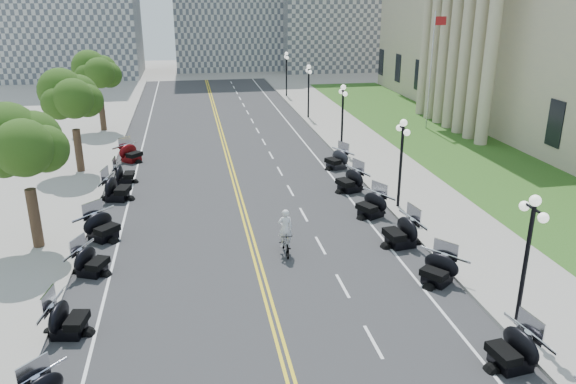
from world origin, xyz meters
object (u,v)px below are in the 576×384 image
motorcycle_n_3 (513,347)px  cyclist_rider (285,213)px  flagpole (431,72)px  bicycle (285,243)px

motorcycle_n_3 → cyclist_rider: bearing=-156.5°
cyclist_rider → motorcycle_n_3: bearing=121.2°
flagpole → bicycle: bearing=-126.4°
motorcycle_n_3 → cyclist_rider: (-5.76, 9.50, 1.32)m
cyclist_rider → bicycle: bearing=-0.0°
flagpole → cyclist_rider: size_ratio=5.38×
motorcycle_n_3 → cyclist_rider: size_ratio=1.12×
flagpole → cyclist_rider: bearing=-126.4°
motorcycle_n_3 → cyclist_rider: cyclist_rider is taller
flagpole → bicycle: size_ratio=5.36×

